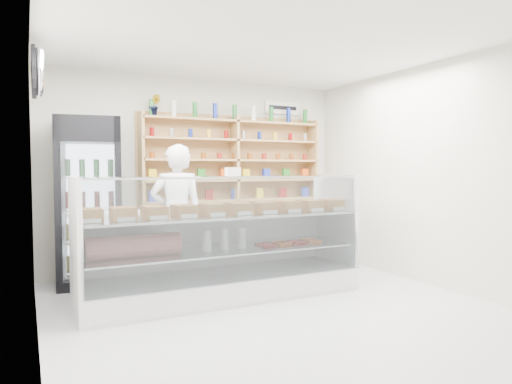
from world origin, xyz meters
TOP-DOWN VIEW (x-y plane):
  - room at (0.00, 0.00)m, footprint 5.00×5.00m
  - display_counter at (-0.31, 0.89)m, footprint 3.21×0.96m
  - shop_worker at (-0.64, 1.58)m, footprint 0.73×0.56m
  - drinks_cooler at (-1.59, 2.13)m, footprint 0.87×0.85m
  - wall_shelving at (0.50, 2.34)m, footprint 2.84×0.28m
  - potted_plant at (-0.71, 2.34)m, footprint 0.19×0.16m
  - security_mirror at (-2.17, 1.20)m, footprint 0.15×0.50m
  - wall_sign at (1.40, 2.47)m, footprint 0.62×0.03m

SIDE VIEW (x-z plane):
  - display_counter at x=-0.31m, z-range -0.32..1.07m
  - shop_worker at x=-0.64m, z-range 0.00..1.78m
  - drinks_cooler at x=-1.59m, z-range 0.00..2.11m
  - room at x=0.00m, z-range -1.10..3.90m
  - wall_shelving at x=0.50m, z-range 0.93..2.26m
  - potted_plant at x=-0.71m, z-range 2.20..2.49m
  - security_mirror at x=-2.17m, z-range 2.20..2.70m
  - wall_sign at x=1.40m, z-range 2.35..2.55m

